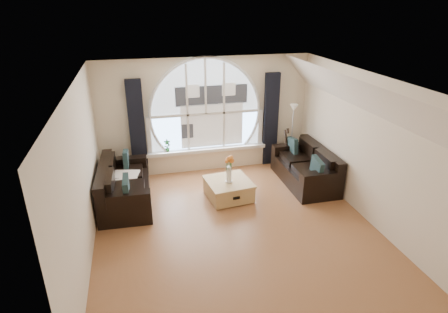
# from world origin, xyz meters

# --- Properties ---
(ground) EXTENTS (5.00, 5.50, 0.01)m
(ground) POSITION_xyz_m (0.00, 0.00, 0.00)
(ground) COLOR brown
(ground) RESTS_ON ground
(ceiling) EXTENTS (5.00, 5.50, 0.01)m
(ceiling) POSITION_xyz_m (0.00, 0.00, 2.70)
(ceiling) COLOR silver
(ceiling) RESTS_ON ground
(wall_back) EXTENTS (5.00, 0.01, 2.70)m
(wall_back) POSITION_xyz_m (0.00, 2.75, 1.35)
(wall_back) COLOR beige
(wall_back) RESTS_ON ground
(wall_front) EXTENTS (5.00, 0.01, 2.70)m
(wall_front) POSITION_xyz_m (0.00, -2.75, 1.35)
(wall_front) COLOR beige
(wall_front) RESTS_ON ground
(wall_left) EXTENTS (0.01, 5.50, 2.70)m
(wall_left) POSITION_xyz_m (-2.50, 0.00, 1.35)
(wall_left) COLOR beige
(wall_left) RESTS_ON ground
(wall_right) EXTENTS (0.01, 5.50, 2.70)m
(wall_right) POSITION_xyz_m (2.50, 0.00, 1.35)
(wall_right) COLOR beige
(wall_right) RESTS_ON ground
(attic_slope) EXTENTS (0.92, 5.50, 0.72)m
(attic_slope) POSITION_xyz_m (2.20, 0.00, 2.35)
(attic_slope) COLOR silver
(attic_slope) RESTS_ON ground
(arched_window) EXTENTS (2.60, 0.06, 2.15)m
(arched_window) POSITION_xyz_m (0.00, 2.72, 1.62)
(arched_window) COLOR silver
(arched_window) RESTS_ON wall_back
(window_sill) EXTENTS (2.90, 0.22, 0.08)m
(window_sill) POSITION_xyz_m (0.00, 2.65, 0.51)
(window_sill) COLOR white
(window_sill) RESTS_ON wall_back
(window_frame) EXTENTS (2.76, 0.08, 2.15)m
(window_frame) POSITION_xyz_m (0.00, 2.69, 1.62)
(window_frame) COLOR white
(window_frame) RESTS_ON wall_back
(neighbor_house) EXTENTS (1.70, 0.02, 1.50)m
(neighbor_house) POSITION_xyz_m (0.15, 2.71, 1.50)
(neighbor_house) COLOR silver
(neighbor_house) RESTS_ON wall_back
(curtain_left) EXTENTS (0.35, 0.12, 2.30)m
(curtain_left) POSITION_xyz_m (-1.60, 2.63, 1.15)
(curtain_left) COLOR black
(curtain_left) RESTS_ON ground
(curtain_right) EXTENTS (0.35, 0.12, 2.30)m
(curtain_right) POSITION_xyz_m (1.60, 2.63, 1.15)
(curtain_right) COLOR black
(curtain_right) RESTS_ON ground
(sofa_left) EXTENTS (1.03, 1.95, 0.85)m
(sofa_left) POSITION_xyz_m (-1.94, 1.42, 0.40)
(sofa_left) COLOR black
(sofa_left) RESTS_ON ground
(sofa_right) EXTENTS (0.93, 1.86, 0.82)m
(sofa_right) POSITION_xyz_m (2.00, 1.38, 0.40)
(sofa_right) COLOR black
(sofa_right) RESTS_ON ground
(coffee_chest) EXTENTS (0.99, 0.99, 0.44)m
(coffee_chest) POSITION_xyz_m (0.15, 1.11, 0.22)
(coffee_chest) COLOR #A7844D
(coffee_chest) RESTS_ON ground
(throw_blanket) EXTENTS (0.66, 0.66, 0.10)m
(throw_blanket) POSITION_xyz_m (-1.95, 1.52, 0.50)
(throw_blanket) COLOR silver
(throw_blanket) RESTS_ON sofa_left
(vase_flowers) EXTENTS (0.24, 0.24, 0.70)m
(vase_flowers) POSITION_xyz_m (0.14, 1.06, 0.79)
(vase_flowers) COLOR white
(vase_flowers) RESTS_ON coffee_chest
(floor_lamp) EXTENTS (0.24, 0.24, 1.60)m
(floor_lamp) POSITION_xyz_m (2.03, 2.29, 0.80)
(floor_lamp) COLOR #B2B2B2
(floor_lamp) RESTS_ON ground
(guitar) EXTENTS (0.42, 0.35, 1.06)m
(guitar) POSITION_xyz_m (1.86, 2.27, 0.53)
(guitar) COLOR brown
(guitar) RESTS_ON ground
(potted_plant) EXTENTS (0.17, 0.13, 0.30)m
(potted_plant) POSITION_xyz_m (-0.95, 2.65, 0.70)
(potted_plant) COLOR #1E6023
(potted_plant) RESTS_ON window_sill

